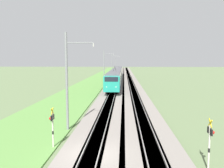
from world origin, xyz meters
TOP-DOWN VIEW (x-y plane):
  - ground_plane at (0.00, 0.00)m, footprint 400.00×400.00m
  - ballast_main at (50.00, 0.00)m, footprint 240.00×4.40m
  - ballast_adjacent at (50.00, -4.02)m, footprint 240.00×4.40m
  - track_main at (50.00, 0.00)m, footprint 240.00×1.57m
  - track_adjacent at (50.00, -4.02)m, footprint 240.00×1.57m
  - grass_verge at (50.00, 6.74)m, footprint 240.00×8.03m
  - passenger_train at (52.35, 0.00)m, footprint 58.72×2.88m
  - crossing_signal_near at (1.46, 2.99)m, footprint 0.70×0.23m
  - crossing_signal_far at (-1.12, -7.00)m, footprint 0.70×0.23m
  - catenary_mast_near at (5.47, 2.89)m, footprint 0.22×2.56m
  - catenary_mast_mid at (41.53, 2.89)m, footprint 0.22×2.56m
  - catenary_mast_far at (77.59, 2.89)m, footprint 0.22×2.56m
  - catenary_mast_distant at (113.66, 2.90)m, footprint 0.22×2.56m

SIDE VIEW (x-z plane):
  - ground_plane at x=0.00m, z-range 0.00..0.00m
  - grass_verge at x=50.00m, z-range 0.00..0.12m
  - ballast_main at x=50.00m, z-range 0.00..0.30m
  - ballast_adjacent at x=50.00m, z-range 0.00..0.30m
  - track_main at x=50.00m, z-range -0.07..0.38m
  - track_adjacent at x=50.00m, z-range -0.07..0.38m
  - crossing_signal_near at x=1.46m, z-range 0.31..3.31m
  - crossing_signal_far at x=-1.12m, z-range 0.32..3.36m
  - passenger_train at x=52.35m, z-range -0.17..4.78m
  - catenary_mast_near at x=5.47m, z-range 0.14..8.89m
  - catenary_mast_mid at x=41.53m, z-range 0.14..9.03m
  - catenary_mast_far at x=77.59m, z-range 0.15..9.32m
  - catenary_mast_distant at x=113.66m, z-range 0.15..9.68m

